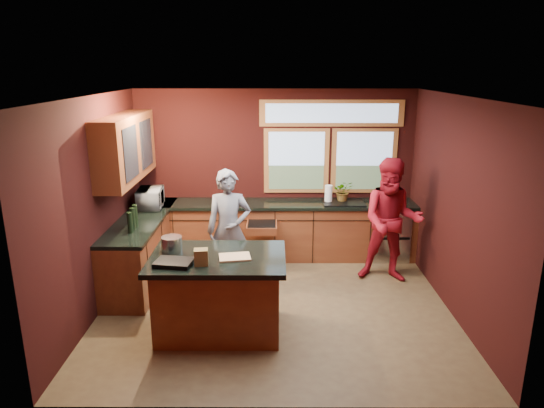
{
  "coord_description": "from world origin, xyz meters",
  "views": [
    {
      "loc": [
        -0.03,
        -5.79,
        3.04
      ],
      "look_at": [
        -0.04,
        0.4,
        1.27
      ],
      "focal_mm": 32.0,
      "sensor_mm": 36.0,
      "label": 1
    }
  ],
  "objects_px": {
    "island": "(219,293)",
    "stock_pot": "(172,244)",
    "person_grey": "(229,230)",
    "person_red": "(392,221)",
    "cutting_board": "(235,257)"
  },
  "relations": [
    {
      "from": "person_grey",
      "to": "cutting_board",
      "type": "bearing_deg",
      "value": -87.3
    },
    {
      "from": "stock_pot",
      "to": "person_grey",
      "type": "bearing_deg",
      "value": 61.59
    },
    {
      "from": "person_red",
      "to": "cutting_board",
      "type": "height_order",
      "value": "person_red"
    },
    {
      "from": "person_grey",
      "to": "stock_pot",
      "type": "distance_m",
      "value": 1.22
    },
    {
      "from": "person_grey",
      "to": "island",
      "type": "bearing_deg",
      "value": -96.41
    },
    {
      "from": "person_grey",
      "to": "stock_pot",
      "type": "relative_size",
      "value": 7.07
    },
    {
      "from": "island",
      "to": "stock_pot",
      "type": "bearing_deg",
      "value": 164.74
    },
    {
      "from": "person_grey",
      "to": "person_red",
      "type": "height_order",
      "value": "person_red"
    },
    {
      "from": "person_red",
      "to": "stock_pot",
      "type": "xyz_separation_m",
      "value": [
        -2.88,
        -1.28,
        0.13
      ]
    },
    {
      "from": "island",
      "to": "person_grey",
      "type": "relative_size",
      "value": 0.91
    },
    {
      "from": "person_grey",
      "to": "stock_pot",
      "type": "xyz_separation_m",
      "value": [
        -0.57,
        -1.06,
        0.19
      ]
    },
    {
      "from": "island",
      "to": "person_grey",
      "type": "height_order",
      "value": "person_grey"
    },
    {
      "from": "cutting_board",
      "to": "person_red",
      "type": "bearing_deg",
      "value": 34.8
    },
    {
      "from": "person_red",
      "to": "cutting_board",
      "type": "bearing_deg",
      "value": -134.01
    },
    {
      "from": "person_red",
      "to": "stock_pot",
      "type": "relative_size",
      "value": 7.56
    }
  ]
}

